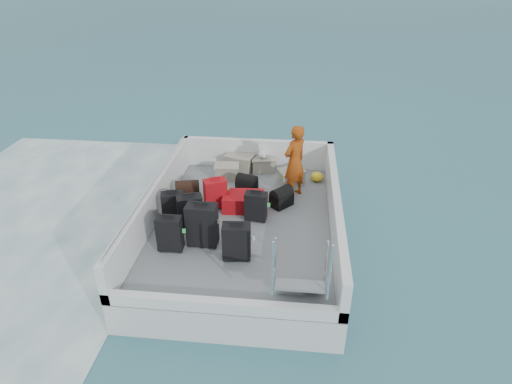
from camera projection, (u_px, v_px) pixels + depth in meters
ground at (244, 246)px, 8.63m from camera, size 160.00×160.00×0.00m
wake_foam at (20, 232)px, 9.06m from camera, size 10.00×10.00×0.00m
ferry_hull at (244, 234)px, 8.48m from camera, size 3.60×5.00×0.60m
deck at (244, 221)px, 8.33m from camera, size 3.30×4.70×0.02m
deck_fittings at (260, 214)px, 7.84m from camera, size 3.60×5.00×0.90m
suitcase_0 at (170, 234)px, 7.35m from camera, size 0.43×0.25×0.66m
suitcase_1 at (190, 213)px, 7.93m from camera, size 0.52×0.40×0.68m
suitcase_2 at (173, 207)px, 8.18m from camera, size 0.47×0.36×0.61m
suitcase_3 at (202, 225)px, 7.46m from camera, size 0.54×0.33×0.80m
suitcase_5 at (215, 194)px, 8.62m from camera, size 0.51×0.43×0.62m
suitcase_6 at (237, 242)px, 7.15m from camera, size 0.50×0.32×0.65m
suitcase_7 at (256, 207)px, 8.21m from camera, size 0.44×0.27×0.59m
suitcase_8 at (244, 202)px, 8.64m from camera, size 0.85×0.58×0.32m
duffel_0 at (188, 192)px, 9.00m from camera, size 0.54×0.40×0.32m
duffel_1 at (247, 185)px, 9.25m from camera, size 0.50×0.42×0.32m
duffel_2 at (281, 199)px, 8.74m from camera, size 0.52×0.53×0.32m
crate_0 at (227, 172)px, 9.81m from camera, size 0.55×0.40×0.31m
crate_1 at (240, 163)px, 10.18m from camera, size 0.71×0.59×0.37m
crate_2 at (263, 165)px, 10.14m from camera, size 0.58×0.44×0.32m
crate_3 at (291, 177)px, 9.58m from camera, size 0.63×0.54×0.32m
yellow_bag at (317, 177)px, 9.72m from camera, size 0.28×0.26×0.22m
white_bag at (264, 155)px, 10.02m from camera, size 0.24×0.24×0.18m
passenger at (295, 162)px, 8.82m from camera, size 0.67×0.68×1.57m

